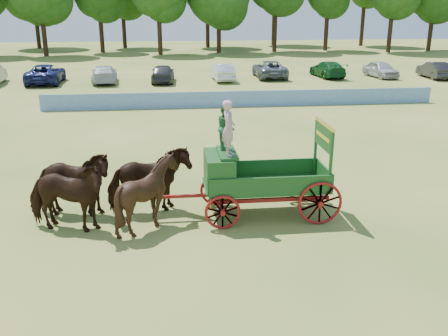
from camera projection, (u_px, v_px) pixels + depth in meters
ground at (357, 214)px, 16.17m from camera, size 160.00×160.00×0.00m
horse_lead_left at (66, 197)px, 14.65m from camera, size 2.82×1.81×2.20m
horse_lead_right at (72, 184)px, 15.68m from camera, size 2.75×1.56×2.20m
horse_wheel_left at (148, 193)px, 14.91m from camera, size 2.07×1.85×2.20m
horse_wheel_right at (149, 181)px, 15.95m from camera, size 2.81×1.79×2.20m
farm_dray at (244, 168)px, 15.60m from camera, size 5.99×2.00×3.82m
sponsor_banner at (243, 99)px, 32.87m from camera, size 26.00×0.08×1.05m
parked_cars at (248, 71)px, 44.45m from camera, size 57.20×7.58×1.63m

